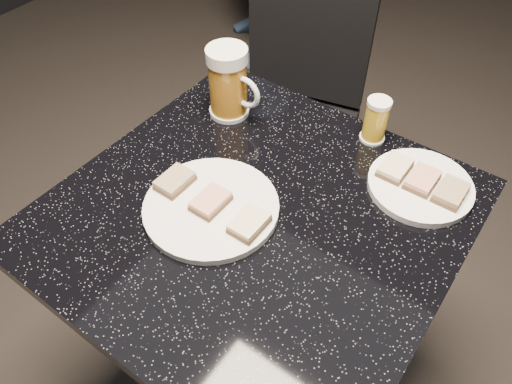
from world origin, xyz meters
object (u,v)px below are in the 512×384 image
table (256,283)px  beer_mug (229,83)px  plate_large (211,207)px  plate_small (420,186)px  chair (293,109)px  beer_tumbler (376,120)px

table → beer_mug: 0.44m
plate_large → table: size_ratio=0.33×
plate_small → chair: size_ratio=0.23×
beer_mug → beer_tumbler: (0.30, 0.11, -0.03)m
plate_small → table: bearing=-133.7°
plate_large → beer_tumbler: beer_tumbler is taller
table → beer_tumbler: beer_tumbler is taller
chair → plate_small: bearing=-34.8°
table → beer_tumbler: 0.43m
plate_large → beer_mug: bearing=121.1°
chair → plate_large: bearing=-71.2°
beer_mug → beer_tumbler: 0.32m
plate_large → plate_small: 0.40m
plate_small → table: plate_small is taller
plate_small → beer_tumbler: (-0.14, 0.08, 0.04)m
plate_large → beer_mug: (-0.15, 0.25, 0.07)m
beer_tumbler → chair: size_ratio=0.11×
plate_small → chair: (-0.50, 0.35, -0.26)m
plate_small → beer_tumbler: beer_tumbler is taller
table → chair: 0.64m
plate_large → beer_tumbler: (0.15, 0.35, 0.04)m
plate_small → beer_mug: 0.44m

